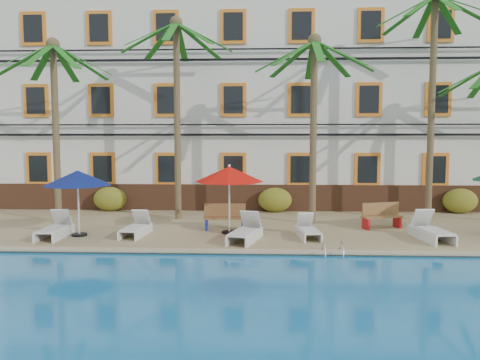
{
  "coord_description": "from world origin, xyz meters",
  "views": [
    {
      "loc": [
        -0.3,
        -14.13,
        3.5
      ],
      "look_at": [
        -1.03,
        3.0,
        2.0
      ],
      "focal_mm": 35.0,
      "sensor_mm": 36.0,
      "label": 1
    }
  ],
  "objects_px": {
    "palm_d": "(433,75)",
    "lounger_e": "(431,230)",
    "umbrella_blue": "(78,178)",
    "bench_left": "(225,217)",
    "palm_b": "(177,90)",
    "lounger_b": "(136,228)",
    "lounger_c": "(245,232)",
    "lounger_a": "(55,229)",
    "lounger_d": "(308,230)",
    "umbrella_red": "(229,175)",
    "bench_right": "(381,215)",
    "pool_ladder": "(333,254)",
    "palm_a": "(55,103)",
    "palm_c": "(314,101)"
  },
  "relations": [
    {
      "from": "palm_d",
      "to": "lounger_e",
      "type": "xyz_separation_m",
      "value": [
        -1.21,
        -3.7,
        -5.43
      ]
    },
    {
      "from": "umbrella_blue",
      "to": "bench_left",
      "type": "relative_size",
      "value": 1.51
    },
    {
      "from": "palm_b",
      "to": "lounger_b",
      "type": "distance_m",
      "value": 6.06
    },
    {
      "from": "umbrella_blue",
      "to": "lounger_b",
      "type": "distance_m",
      "value": 2.54
    },
    {
      "from": "lounger_c",
      "to": "lounger_a",
      "type": "bearing_deg",
      "value": 177.37
    },
    {
      "from": "lounger_b",
      "to": "lounger_d",
      "type": "relative_size",
      "value": 1.05
    },
    {
      "from": "palm_d",
      "to": "lounger_c",
      "type": "relative_size",
      "value": 4.43
    },
    {
      "from": "umbrella_red",
      "to": "lounger_c",
      "type": "bearing_deg",
      "value": -63.29
    },
    {
      "from": "lounger_d",
      "to": "bench_right",
      "type": "bearing_deg",
      "value": 32.55
    },
    {
      "from": "palm_d",
      "to": "umbrella_blue",
      "type": "bearing_deg",
      "value": -164.41
    },
    {
      "from": "palm_d",
      "to": "lounger_c",
      "type": "bearing_deg",
      "value": -150.22
    },
    {
      "from": "palm_b",
      "to": "pool_ladder",
      "type": "height_order",
      "value": "palm_b"
    },
    {
      "from": "lounger_b",
      "to": "umbrella_red",
      "type": "bearing_deg",
      "value": 8.91
    },
    {
      "from": "lounger_d",
      "to": "pool_ladder",
      "type": "distance_m",
      "value": 2.26
    },
    {
      "from": "palm_b",
      "to": "lounger_b",
      "type": "height_order",
      "value": "palm_b"
    },
    {
      "from": "bench_right",
      "to": "pool_ladder",
      "type": "bearing_deg",
      "value": -120.47
    },
    {
      "from": "lounger_e",
      "to": "pool_ladder",
      "type": "distance_m",
      "value": 4.04
    },
    {
      "from": "pool_ladder",
      "to": "lounger_d",
      "type": "bearing_deg",
      "value": 102.15
    },
    {
      "from": "umbrella_blue",
      "to": "lounger_c",
      "type": "distance_m",
      "value": 5.89
    },
    {
      "from": "umbrella_red",
      "to": "lounger_b",
      "type": "height_order",
      "value": "umbrella_red"
    },
    {
      "from": "palm_a",
      "to": "lounger_b",
      "type": "xyz_separation_m",
      "value": [
        3.73,
        -2.43,
        -4.36
      ]
    },
    {
      "from": "lounger_a",
      "to": "lounger_c",
      "type": "distance_m",
      "value": 6.35
    },
    {
      "from": "palm_a",
      "to": "palm_b",
      "type": "height_order",
      "value": "palm_b"
    },
    {
      "from": "palm_b",
      "to": "umbrella_blue",
      "type": "height_order",
      "value": "palm_b"
    },
    {
      "from": "palm_b",
      "to": "pool_ladder",
      "type": "bearing_deg",
      "value": -46.47
    },
    {
      "from": "bench_right",
      "to": "palm_c",
      "type": "bearing_deg",
      "value": 161.16
    },
    {
      "from": "palm_a",
      "to": "pool_ladder",
      "type": "height_order",
      "value": "palm_a"
    },
    {
      "from": "bench_left",
      "to": "pool_ladder",
      "type": "bearing_deg",
      "value": -46.25
    },
    {
      "from": "palm_c",
      "to": "lounger_d",
      "type": "distance_m",
      "value": 5.16
    },
    {
      "from": "palm_a",
      "to": "umbrella_red",
      "type": "bearing_deg",
      "value": -15.79
    },
    {
      "from": "lounger_c",
      "to": "lounger_e",
      "type": "relative_size",
      "value": 0.99
    },
    {
      "from": "lounger_d",
      "to": "bench_right",
      "type": "relative_size",
      "value": 1.08
    },
    {
      "from": "umbrella_red",
      "to": "lounger_d",
      "type": "relative_size",
      "value": 1.4
    },
    {
      "from": "umbrella_red",
      "to": "umbrella_blue",
      "type": "bearing_deg",
      "value": -172.89
    },
    {
      "from": "lounger_e",
      "to": "lounger_a",
      "type": "bearing_deg",
      "value": -179.37
    },
    {
      "from": "umbrella_blue",
      "to": "bench_left",
      "type": "distance_m",
      "value": 5.21
    },
    {
      "from": "umbrella_red",
      "to": "lounger_c",
      "type": "distance_m",
      "value": 2.18
    },
    {
      "from": "umbrella_blue",
      "to": "bench_right",
      "type": "relative_size",
      "value": 1.45
    },
    {
      "from": "umbrella_blue",
      "to": "bench_left",
      "type": "bearing_deg",
      "value": 15.37
    },
    {
      "from": "bench_left",
      "to": "lounger_a",
      "type": "bearing_deg",
      "value": -164.07
    },
    {
      "from": "palm_d",
      "to": "lounger_c",
      "type": "xyz_separation_m",
      "value": [
        -7.21,
        -4.13,
        -5.44
      ]
    },
    {
      "from": "palm_c",
      "to": "lounger_d",
      "type": "xyz_separation_m",
      "value": [
        -0.42,
        -2.63,
        -4.42
      ]
    },
    {
      "from": "lounger_d",
      "to": "umbrella_blue",
      "type": "bearing_deg",
      "value": -179.75
    },
    {
      "from": "pool_ladder",
      "to": "palm_c",
      "type": "bearing_deg",
      "value": 90.58
    },
    {
      "from": "lounger_b",
      "to": "bench_left",
      "type": "xyz_separation_m",
      "value": [
        2.91,
        1.19,
        0.2
      ]
    },
    {
      "from": "palm_d",
      "to": "umbrella_blue",
      "type": "distance_m",
      "value": 13.86
    },
    {
      "from": "palm_d",
      "to": "palm_b",
      "type": "bearing_deg",
      "value": -179.73
    },
    {
      "from": "palm_c",
      "to": "lounger_e",
      "type": "relative_size",
      "value": 3.5
    },
    {
      "from": "lounger_b",
      "to": "bench_right",
      "type": "height_order",
      "value": "bench_right"
    },
    {
      "from": "palm_d",
      "to": "pool_ladder",
      "type": "xyz_separation_m",
      "value": [
        -4.68,
        -5.75,
        -5.74
      ]
    }
  ]
}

